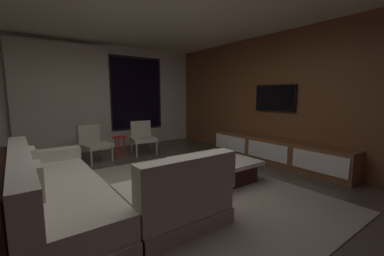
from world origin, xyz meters
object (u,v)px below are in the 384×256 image
coffee_table (214,169)px  mounted_tv (275,98)px  media_console (275,152)px  book_stack_on_coffee_table (220,154)px  accent_chair_near_window (143,136)px  sectional_couch (88,196)px  side_stool (120,140)px  accent_chair_by_curtain (93,141)px

coffee_table → mounted_tv: size_ratio=1.21×
media_console → mounted_tv: mounted_tv is taller
book_stack_on_coffee_table → media_console: bearing=-1.0°
book_stack_on_coffee_table → accent_chair_near_window: accent_chair_near_window is taller
media_console → sectional_couch: bearing=-178.0°
mounted_tv → side_stool: bearing=137.8°
coffee_table → accent_chair_near_window: (-0.16, 2.43, 0.25)m
media_console → coffee_table: bearing=179.4°
side_stool → media_console: media_console is taller
coffee_table → sectional_couch: bearing=-175.8°
book_stack_on_coffee_table → mounted_tv: (1.71, 0.17, 0.93)m
accent_chair_near_window → side_stool: 0.55m
side_stool → media_console: 3.45m
book_stack_on_coffee_table → mounted_tv: bearing=5.7°
sectional_couch → book_stack_on_coffee_table: bearing=4.2°
media_console → accent_chair_near_window: bearing=126.7°
mounted_tv → accent_chair_by_curtain: bearing=145.1°
sectional_couch → accent_chair_by_curtain: 2.64m
sectional_couch → accent_chair_near_window: 3.19m
accent_chair_by_curtain → side_stool: (0.62, 0.10, -0.06)m
sectional_couch → media_console: bearing=2.0°
accent_chair_by_curtain → mounted_tv: size_ratio=0.81×
sectional_couch → media_console: 3.69m
coffee_table → accent_chair_near_window: size_ratio=1.49×
coffee_table → accent_chair_by_curtain: accent_chair_by_curtain is taller
side_stool → mounted_tv: size_ratio=0.48×
accent_chair_by_curtain → coffee_table: bearing=-61.1°
book_stack_on_coffee_table → media_console: media_console is taller
accent_chair_by_curtain → mounted_tv: (3.17, -2.21, 0.92)m
coffee_table → side_stool: size_ratio=2.52×
coffee_table → media_console: media_console is taller
accent_chair_by_curtain → mounted_tv: bearing=-34.9°
mounted_tv → book_stack_on_coffee_table: bearing=-174.3°
side_stool → book_stack_on_coffee_table: bearing=-71.3°
accent_chair_near_window → mounted_tv: mounted_tv is taller
accent_chair_near_window → accent_chair_by_curtain: bearing=-178.0°
book_stack_on_coffee_table → side_stool: bearing=108.7°
accent_chair_near_window → media_console: 3.06m
coffee_table → accent_chair_near_window: bearing=93.7°
side_stool → sectional_couch: bearing=-116.5°
book_stack_on_coffee_table → media_console: (1.53, -0.03, -0.16)m
book_stack_on_coffee_table → media_console: 1.54m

